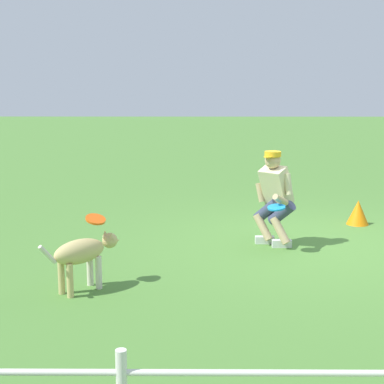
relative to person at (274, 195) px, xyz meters
The scene contains 6 objects.
ground_plane 0.89m from the person, behind, with size 60.00×60.00×0.00m, color #4E8136.
person is the anchor object (origin of this frame).
dog 2.89m from the person, 38.39° to the left, with size 0.76×0.80×0.60m.
frisbee_flying 2.67m from the person, 36.59° to the left, with size 0.22×0.22×0.02m, color #E45913.
frisbee_held 0.40m from the person, 86.67° to the left, with size 0.23×0.23×0.02m, color #1C8FE5.
training_cone 1.98m from the person, 140.46° to the right, with size 0.34×0.34×0.38m, color orange.
Camera 1 is at (1.61, 7.88, 2.20)m, focal length 55.67 mm.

